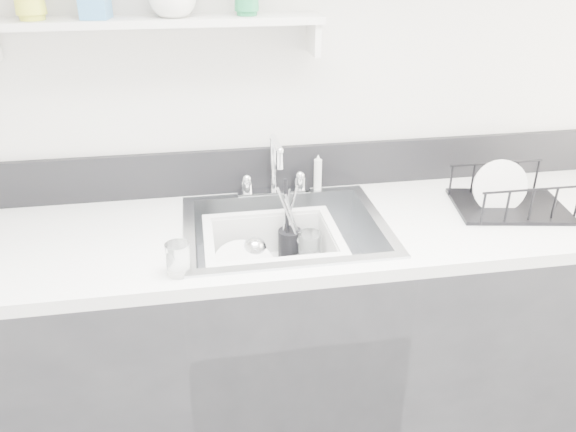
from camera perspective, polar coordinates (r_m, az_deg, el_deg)
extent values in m
cube|color=silver|center=(1.93, -1.79, 13.16)|extent=(3.50, 0.02, 2.60)
cube|color=#27272A|center=(2.05, -0.24, -13.04)|extent=(3.20, 0.62, 0.88)
cube|color=white|center=(1.79, -0.27, -1.59)|extent=(3.20, 0.62, 0.04)
cube|color=black|center=(2.02, -1.67, 4.83)|extent=(3.20, 0.02, 0.16)
cube|color=silver|center=(2.01, -1.47, 2.47)|extent=(0.26, 0.06, 0.02)
cylinder|color=silver|center=(1.99, -4.19, 2.99)|extent=(0.04, 0.04, 0.05)
cylinder|color=silver|center=(2.01, 1.21, 3.36)|extent=(0.04, 0.04, 0.05)
cylinder|color=silver|center=(1.97, -1.50, 5.19)|extent=(0.02, 0.02, 0.20)
cylinder|color=silver|center=(1.86, -1.20, 7.39)|extent=(0.02, 0.15, 0.02)
cylinder|color=white|center=(2.01, 3.04, 4.40)|extent=(0.03, 0.03, 0.14)
cube|color=silver|center=(1.81, -13.23, 18.72)|extent=(1.00, 0.16, 0.02)
cube|color=silver|center=(1.86, 2.63, 17.64)|extent=(0.02, 0.14, 0.10)
cylinder|color=white|center=(1.81, -4.11, -6.06)|extent=(0.21, 0.21, 0.01)
cylinder|color=white|center=(1.80, -3.98, -5.62)|extent=(0.20, 0.20, 0.01)
cylinder|color=white|center=(1.78, -4.48, -4.91)|extent=(0.24, 0.23, 0.08)
cylinder|color=black|center=(1.89, 0.19, -2.82)|extent=(0.08, 0.08, 0.10)
cylinder|color=silver|center=(1.86, -0.22, -0.30)|extent=(0.01, 0.05, 0.20)
cylinder|color=silver|center=(1.85, 0.66, -0.76)|extent=(0.02, 0.04, 0.18)
cylinder|color=black|center=(1.85, -0.14, 0.19)|extent=(0.01, 0.06, 0.22)
cylinder|color=white|center=(1.86, 2.22, -3.25)|extent=(0.08, 0.08, 0.11)
cylinder|color=white|center=(1.54, -11.09, -4.31)|extent=(0.08, 0.08, 0.09)
imported|color=white|center=(1.81, 2.29, -5.57)|extent=(0.13, 0.13, 0.03)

